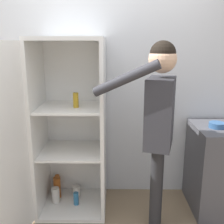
% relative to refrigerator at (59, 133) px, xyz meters
% --- Properties ---
extents(wall_back, '(7.00, 0.06, 2.55)m').
position_rel_refrigerator_xyz_m(wall_back, '(0.40, 0.46, 0.40)').
color(wall_back, silver).
rests_on(wall_back, ground_plane).
extents(refrigerator, '(0.88, 1.30, 1.78)m').
position_rel_refrigerator_xyz_m(refrigerator, '(0.00, 0.00, 0.00)').
color(refrigerator, white).
rests_on(refrigerator, ground_plane).
extents(person, '(0.74, 0.50, 1.75)m').
position_rel_refrigerator_xyz_m(person, '(0.93, -0.26, 0.27)').
color(person, '#262628').
rests_on(person, ground_plane).
extents(bowl, '(0.16, 0.16, 0.05)m').
position_rel_refrigerator_xyz_m(bowl, '(1.57, 0.06, 0.06)').
color(bowl, '#335B8E').
rests_on(bowl, counter).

